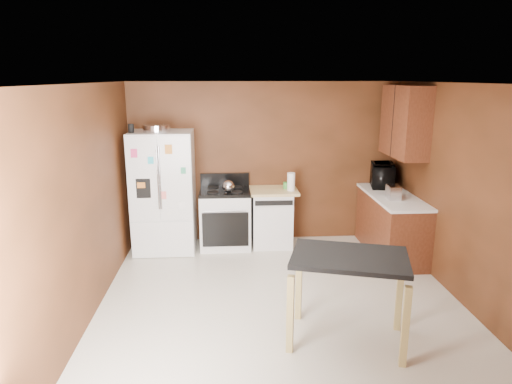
{
  "coord_description": "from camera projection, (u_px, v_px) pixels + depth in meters",
  "views": [
    {
      "loc": [
        -0.6,
        -4.8,
        2.57
      ],
      "look_at": [
        -0.24,
        0.85,
        1.13
      ],
      "focal_mm": 32.0,
      "sensor_mm": 36.0,
      "label": 1
    }
  ],
  "objects": [
    {
      "name": "wall_front",
      "position": [
        326.0,
        295.0,
        2.83
      ],
      "size": [
        4.2,
        0.0,
        4.2
      ],
      "primitive_type": "plane",
      "rotation": [
        -1.57,
        0.0,
        0.0
      ],
      "color": "#5F3019",
      "rests_on": "ground"
    },
    {
      "name": "wall_back",
      "position": [
        265.0,
        163.0,
        7.18
      ],
      "size": [
        4.2,
        0.0,
        4.2
      ],
      "primitive_type": "plane",
      "rotation": [
        1.57,
        0.0,
        0.0
      ],
      "color": "#5F3019",
      "rests_on": "ground"
    },
    {
      "name": "roasting_pan",
      "position": [
        157.0,
        128.0,
        6.54
      ],
      "size": [
        0.39,
        0.39,
        0.1
      ],
      "primitive_type": "cylinder",
      "color": "silver",
      "rests_on": "refrigerator"
    },
    {
      "name": "island",
      "position": [
        349.0,
        270.0,
        4.4
      ],
      "size": [
        1.26,
        1.01,
        0.91
      ],
      "color": "black",
      "rests_on": "ground"
    },
    {
      "name": "dishwasher",
      "position": [
        272.0,
        217.0,
        7.09
      ],
      "size": [
        0.78,
        0.63,
        0.89
      ],
      "color": "white",
      "rests_on": "ground"
    },
    {
      "name": "right_cabinets",
      "position": [
        395.0,
        194.0,
        6.63
      ],
      "size": [
        0.63,
        1.58,
        2.45
      ],
      "color": "brown",
      "rests_on": "ground"
    },
    {
      "name": "gas_range",
      "position": [
        225.0,
        217.0,
        7.02
      ],
      "size": [
        0.76,
        0.68,
        1.1
      ],
      "color": "white",
      "rests_on": "ground"
    },
    {
      "name": "kettle",
      "position": [
        228.0,
        186.0,
        6.74
      ],
      "size": [
        0.18,
        0.18,
        0.18
      ],
      "primitive_type": "sphere",
      "color": "silver",
      "rests_on": "gas_range"
    },
    {
      "name": "floor",
      "position": [
        281.0,
        304.0,
        5.31
      ],
      "size": [
        4.5,
        4.5,
        0.0
      ],
      "primitive_type": "plane",
      "color": "beige",
      "rests_on": "ground"
    },
    {
      "name": "ceiling",
      "position": [
        284.0,
        83.0,
        4.7
      ],
      "size": [
        4.5,
        4.5,
        0.0
      ],
      "primitive_type": "plane",
      "rotation": [
        3.14,
        0.0,
        0.0
      ],
      "color": "white",
      "rests_on": "ground"
    },
    {
      "name": "pen_cup",
      "position": [
        131.0,
        128.0,
        6.4
      ],
      "size": [
        0.08,
        0.08,
        0.12
      ],
      "primitive_type": "cylinder",
      "color": "black",
      "rests_on": "refrigerator"
    },
    {
      "name": "microwave",
      "position": [
        382.0,
        176.0,
        7.12
      ],
      "size": [
        0.53,
        0.67,
        0.33
      ],
      "primitive_type": "imported",
      "rotation": [
        0.0,
        0.0,
        1.36
      ],
      "color": "black",
      "rests_on": "right_cabinets"
    },
    {
      "name": "toaster",
      "position": [
        393.0,
        192.0,
        6.4
      ],
      "size": [
        0.18,
        0.27,
        0.19
      ],
      "primitive_type": "cube",
      "rotation": [
        0.0,
        0.0,
        -0.08
      ],
      "color": "silver",
      "rests_on": "right_cabinets"
    },
    {
      "name": "paper_towel",
      "position": [
        291.0,
        182.0,
        6.88
      ],
      "size": [
        0.14,
        0.14,
        0.27
      ],
      "primitive_type": "cylinder",
      "rotation": [
        0.0,
        0.0,
        -0.23
      ],
      "color": "white",
      "rests_on": "dishwasher"
    },
    {
      "name": "green_canister",
      "position": [
        286.0,
        185.0,
        7.03
      ],
      "size": [
        0.09,
        0.09,
        0.1
      ],
      "primitive_type": "cylinder",
      "rotation": [
        0.0,
        0.0,
        -0.07
      ],
      "color": "green",
      "rests_on": "dishwasher"
    },
    {
      "name": "wall_right",
      "position": [
        467.0,
        197.0,
        5.13
      ],
      "size": [
        0.0,
        4.5,
        4.5
      ],
      "primitive_type": "plane",
      "rotation": [
        1.57,
        0.0,
        -1.57
      ],
      "color": "#5F3019",
      "rests_on": "ground"
    },
    {
      "name": "refrigerator",
      "position": [
        164.0,
        192.0,
        6.79
      ],
      "size": [
        0.9,
        0.8,
        1.8
      ],
      "color": "white",
      "rests_on": "ground"
    },
    {
      "name": "wall_left",
      "position": [
        87.0,
        204.0,
        4.87
      ],
      "size": [
        0.0,
        4.5,
        4.5
      ],
      "primitive_type": "plane",
      "rotation": [
        1.57,
        0.0,
        1.57
      ],
      "color": "#5F3019",
      "rests_on": "ground"
    }
  ]
}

